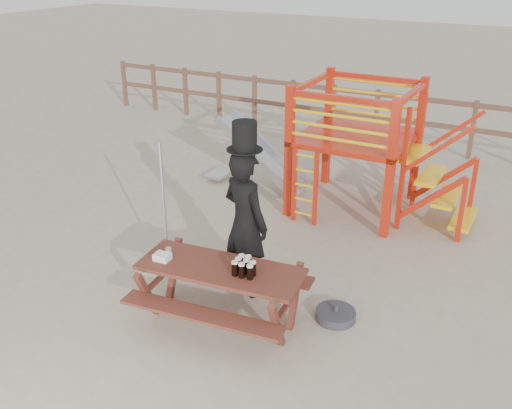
% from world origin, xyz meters
% --- Properties ---
extents(ground, '(60.00, 60.00, 0.00)m').
position_xyz_m(ground, '(0.00, 0.00, 0.00)').
color(ground, '#B4A48C').
rests_on(ground, ground).
extents(back_fence, '(15.09, 0.09, 1.20)m').
position_xyz_m(back_fence, '(0.00, 7.00, 0.74)').
color(back_fence, brown).
rests_on(back_fence, ground).
extents(playground_fort, '(4.71, 1.84, 2.10)m').
position_xyz_m(playground_fort, '(0.12, 3.58, 1.07)').
color(playground_fort, red).
rests_on(playground_fort, ground).
extents(picnic_table, '(1.98, 1.47, 0.72)m').
position_xyz_m(picnic_table, '(-0.03, -0.17, 0.45)').
color(picnic_table, maroon).
rests_on(picnic_table, ground).
extents(man_with_hat, '(0.78, 0.64, 2.19)m').
position_xyz_m(man_with_hat, '(-0.11, 0.55, 0.98)').
color(man_with_hat, black).
rests_on(man_with_hat, ground).
extents(metal_pole, '(0.04, 0.04, 1.87)m').
position_xyz_m(metal_pole, '(-1.11, 0.27, 0.94)').
color(metal_pole, '#B2B2B7').
rests_on(metal_pole, ground).
extents(parasol_base, '(0.47, 0.47, 0.20)m').
position_xyz_m(parasol_base, '(1.12, 0.49, 0.06)').
color(parasol_base, '#333338').
rests_on(parasol_base, ground).
extents(paper_bag, '(0.19, 0.15, 0.08)m').
position_xyz_m(paper_bag, '(-0.69, -0.35, 0.76)').
color(paper_bag, white).
rests_on(paper_bag, picnic_table).
extents(stout_pints, '(0.26, 0.25, 0.17)m').
position_xyz_m(stout_pints, '(0.28, -0.16, 0.80)').
color(stout_pints, black).
rests_on(stout_pints, picnic_table).
extents(empty_glasses, '(0.07, 0.07, 0.15)m').
position_xyz_m(empty_glasses, '(-0.63, -0.30, 0.78)').
color(empty_glasses, silver).
rests_on(empty_glasses, picnic_table).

